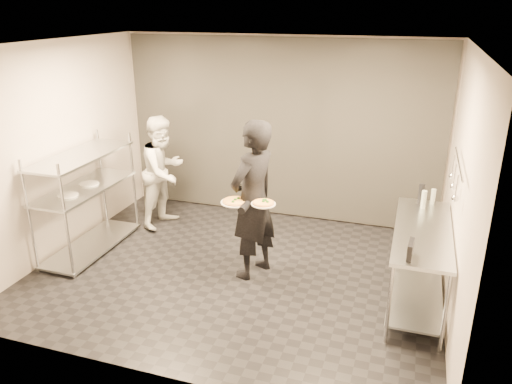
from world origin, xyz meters
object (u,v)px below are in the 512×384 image
(pos_monitor, at_px, (411,250))
(bottle_green, at_px, (424,199))
(pizza_plate_near, at_px, (235,202))
(pizza_plate_far, at_px, (263,203))
(bottle_clear, at_px, (433,196))
(pass_rack, at_px, (86,197))
(waiter, at_px, (253,200))
(bottle_dark, at_px, (421,194))
(chef, at_px, (164,172))
(prep_counter, at_px, (420,253))
(salad_plate, at_px, (251,164))

(pos_monitor, relative_size, bottle_green, 1.06)
(pizza_plate_near, relative_size, pizza_plate_far, 1.22)
(bottle_green, bearing_deg, bottle_clear, 58.76)
(pass_rack, xyz_separation_m, waiter, (2.36, 0.05, 0.22))
(pizza_plate_far, height_order, bottle_green, bottle_green)
(pass_rack, relative_size, pizza_plate_far, 5.54)
(waiter, height_order, bottle_dark, waiter)
(chef, xyz_separation_m, bottle_green, (3.72, -0.47, 0.18))
(pos_monitor, distance_m, bottle_dark, 1.49)
(waiter, xyz_separation_m, pizza_plate_far, (0.19, -0.18, 0.06))
(pass_rack, bearing_deg, prep_counter, 0.03)
(waiter, height_order, pizza_plate_far, waiter)
(pizza_plate_near, height_order, pizza_plate_far, pizza_plate_far)
(bottle_green, bearing_deg, pizza_plate_far, -157.06)
(pizza_plate_far, bearing_deg, pass_rack, 177.17)
(pizza_plate_near, relative_size, bottle_dark, 1.41)
(prep_counter, xyz_separation_m, chef, (-3.73, 1.09, 0.22))
(pass_rack, relative_size, waiter, 0.81)
(bottle_clear, relative_size, bottle_dark, 0.75)
(pos_monitor, height_order, bottle_clear, bottle_clear)
(pizza_plate_far, bearing_deg, prep_counter, 4.12)
(chef, height_order, pizza_plate_near, chef)
(pass_rack, bearing_deg, bottle_green, 8.22)
(pass_rack, bearing_deg, bottle_clear, 10.28)
(salad_plate, xyz_separation_m, pos_monitor, (1.96, -1.03, -0.36))
(chef, height_order, bottle_green, chef)
(waiter, xyz_separation_m, chef, (-1.76, 1.04, -0.14))
(bottle_green, relative_size, bottle_dark, 0.88)
(chef, height_order, bottle_clear, chef)
(salad_plate, bearing_deg, waiter, -66.66)
(pizza_plate_far, relative_size, bottle_green, 1.31)
(pizza_plate_near, bearing_deg, pos_monitor, -16.85)
(pizza_plate_near, xyz_separation_m, bottle_green, (2.12, 0.73, 0.01))
(pizza_plate_far, bearing_deg, waiter, 136.13)
(salad_plate, bearing_deg, pizza_plate_far, -55.75)
(prep_counter, height_order, chef, chef)
(pizza_plate_far, height_order, salad_plate, salad_plate)
(chef, height_order, pizza_plate_far, chef)
(prep_counter, relative_size, bottle_green, 8.19)
(salad_plate, bearing_deg, bottle_clear, 12.75)
(bottle_green, bearing_deg, salad_plate, -171.38)
(pass_rack, height_order, prep_counter, pass_rack)
(bottle_clear, bearing_deg, chef, 175.69)
(pizza_plate_far, bearing_deg, salad_plate, 124.25)
(prep_counter, bearing_deg, salad_plate, 171.59)
(pos_monitor, bearing_deg, bottle_dark, 91.44)
(prep_counter, xyz_separation_m, bottle_dark, (-0.05, 0.76, 0.42))
(bottle_clear, bearing_deg, pass_rack, -169.72)
(prep_counter, height_order, bottle_clear, bottle_clear)
(pos_monitor, distance_m, bottle_green, 1.35)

